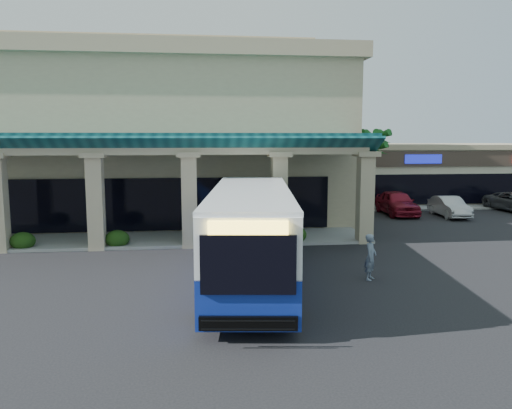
{
  "coord_description": "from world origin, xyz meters",
  "views": [
    {
      "loc": [
        -2.59,
        -19.5,
        5.43
      ],
      "look_at": [
        0.25,
        4.52,
        2.2
      ],
      "focal_mm": 35.0,
      "sensor_mm": 36.0,
      "label": 1
    }
  ],
  "objects": [
    {
      "name": "ground",
      "position": [
        0.0,
        0.0,
        0.0
      ],
      "size": [
        110.0,
        110.0,
        0.0
      ],
      "primitive_type": "plane",
      "color": "black"
    },
    {
      "name": "main_building",
      "position": [
        -8.0,
        16.0,
        5.67
      ],
      "size": [
        30.8,
        14.8,
        11.35
      ],
      "primitive_type": null,
      "color": "tan",
      "rests_on": "ground"
    },
    {
      "name": "arcade",
      "position": [
        -8.0,
        6.8,
        2.85
      ],
      "size": [
        30.0,
        6.2,
        5.7
      ],
      "primitive_type": null,
      "color": "#0A3B40",
      "rests_on": "ground"
    },
    {
      "name": "strip_mall",
      "position": [
        18.0,
        24.0,
        2.45
      ],
      "size": [
        22.5,
        12.5,
        4.9
      ],
      "primitive_type": null,
      "color": "beige",
      "rests_on": "ground"
    },
    {
      "name": "palm_0",
      "position": [
        8.5,
        11.0,
        3.3
      ],
      "size": [
        2.4,
        2.4,
        6.6
      ],
      "primitive_type": null,
      "color": "#165319",
      "rests_on": "ground"
    },
    {
      "name": "palm_1",
      "position": [
        9.5,
        14.0,
        2.9
      ],
      "size": [
        2.4,
        2.4,
        5.8
      ],
      "primitive_type": null,
      "color": "#165319",
      "rests_on": "ground"
    },
    {
      "name": "broadleaf_tree",
      "position": [
        7.5,
        19.0,
        2.41
      ],
      "size": [
        2.6,
        2.6,
        4.81
      ],
      "primitive_type": null,
      "color": "black",
      "rests_on": "ground"
    },
    {
      "name": "transit_bus",
      "position": [
        -0.59,
        -1.0,
        1.76
      ],
      "size": [
        4.42,
        12.87,
        3.52
      ],
      "primitive_type": null,
      "rotation": [
        0.0,
        0.0,
        -0.12
      ],
      "color": "navy",
      "rests_on": "ground"
    },
    {
      "name": "pedestrian",
      "position": [
        3.98,
        -1.43,
        0.89
      ],
      "size": [
        0.72,
        0.78,
        1.78
      ],
      "primitive_type": "imported",
      "rotation": [
        0.0,
        0.0,
        0.96
      ],
      "color": "slate",
      "rests_on": "ground"
    },
    {
      "name": "car_silver",
      "position": [
        11.52,
        14.3,
        0.86
      ],
      "size": [
        2.28,
        5.14,
        1.72
      ],
      "primitive_type": "imported",
      "rotation": [
        0.0,
        0.0,
        -0.05
      ],
      "color": "maroon",
      "rests_on": "ground"
    },
    {
      "name": "car_white",
      "position": [
        14.77,
        12.96,
        0.7
      ],
      "size": [
        1.76,
        4.35,
        1.41
      ],
      "primitive_type": "imported",
      "rotation": [
        0.0,
        0.0,
        -0.07
      ],
      "color": "#B3B3B3",
      "rests_on": "ground"
    }
  ]
}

